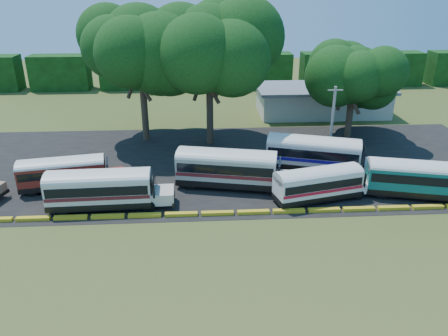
{
  "coord_description": "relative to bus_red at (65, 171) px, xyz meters",
  "views": [
    {
      "loc": [
        0.12,
        -30.77,
        17.98
      ],
      "look_at": [
        2.35,
        6.0,
        2.07
      ],
      "focal_mm": 35.0,
      "sensor_mm": 36.0,
      "label": 1
    }
  ],
  "objects": [
    {
      "name": "treeline_backdrop",
      "position": [
        12.33,
        41.12,
        1.23
      ],
      "size": [
        130.0,
        4.0,
        6.0
      ],
      "color": "black",
      "rests_on": "ground"
    },
    {
      "name": "utility_pole",
      "position": [
        26.75,
        6.43,
        2.26
      ],
      "size": [
        1.6,
        0.3,
        7.84
      ],
      "color": "gray",
      "rests_on": "ground"
    },
    {
      "name": "bus_red",
      "position": [
        0.0,
        0.0,
        0.0
      ],
      "size": [
        9.64,
        3.9,
        3.08
      ],
      "rotation": [
        0.0,
        0.0,
        0.18
      ],
      "color": "black",
      "rests_on": "ground"
    },
    {
      "name": "asphalt_strip",
      "position": [
        13.33,
        5.12,
        -1.76
      ],
      "size": [
        64.0,
        24.0,
        0.02
      ],
      "primitive_type": "cube",
      "color": "black",
      "rests_on": "ground"
    },
    {
      "name": "bus_teal",
      "position": [
        31.9,
        -3.64,
        0.19
      ],
      "size": [
        10.67,
        5.02,
        3.41
      ],
      "rotation": [
        0.0,
        0.0,
        -0.25
      ],
      "color": "black",
      "rests_on": "ground"
    },
    {
      "name": "bus_white_blue",
      "position": [
        24.12,
        2.55,
        0.31
      ],
      "size": [
        11.51,
        6.03,
        3.68
      ],
      "rotation": [
        0.0,
        0.0,
        -0.31
      ],
      "color": "black",
      "rests_on": "ground"
    },
    {
      "name": "tree_west",
      "position": [
        6.02,
        13.38,
        9.66
      ],
      "size": [
        11.81,
        11.81,
        15.8
      ],
      "color": "#382A1C",
      "rests_on": "ground"
    },
    {
      "name": "tree_center",
      "position": [
        13.79,
        11.72,
        9.76
      ],
      "size": [
        11.61,
        11.61,
        15.82
      ],
      "color": "#382A1C",
      "rests_on": "ground"
    },
    {
      "name": "ground",
      "position": [
        12.33,
        -6.88,
        -1.77
      ],
      "size": [
        160.0,
        160.0,
        0.0
      ],
      "primitive_type": "plane",
      "color": "#354E1A",
      "rests_on": "ground"
    },
    {
      "name": "tree_east",
      "position": [
        30.9,
        12.81,
        5.87
      ],
      "size": [
        9.33,
        9.33,
        11.1
      ],
      "color": "#382A1C",
      "rests_on": "ground"
    },
    {
      "name": "bus_cream_east",
      "position": [
        15.19,
        -0.59,
        0.32
      ],
      "size": [
        11.57,
        5.09,
        3.7
      ],
      "rotation": [
        0.0,
        0.0,
        -0.21
      ],
      "color": "black",
      "rests_on": "ground"
    },
    {
      "name": "curb",
      "position": [
        12.33,
        -5.88,
        -1.62
      ],
      "size": [
        53.7,
        0.45,
        0.3
      ],
      "color": "yellow",
      "rests_on": "ground"
    },
    {
      "name": "bus_cream_west",
      "position": [
        4.22,
        -4.07,
        0.19
      ],
      "size": [
        10.65,
        2.97,
        3.47
      ],
      "rotation": [
        0.0,
        0.0,
        0.03
      ],
      "color": "black",
      "rests_on": "ground"
    },
    {
      "name": "terminal_building",
      "position": [
        30.33,
        23.12,
        0.26
      ],
      "size": [
        19.0,
        9.0,
        4.0
      ],
      "color": "beige",
      "rests_on": "ground"
    },
    {
      "name": "bus_white_red",
      "position": [
        22.91,
        -3.76,
        -0.02
      ],
      "size": [
        9.66,
        4.49,
        3.08
      ],
      "rotation": [
        0.0,
        0.0,
        0.24
      ],
      "color": "black",
      "rests_on": "ground"
    }
  ]
}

